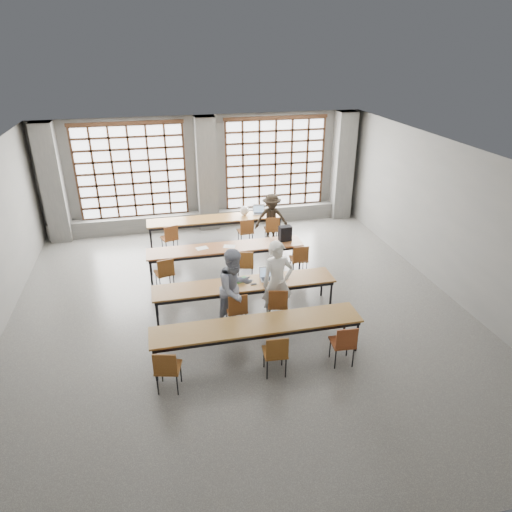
{
  "coord_description": "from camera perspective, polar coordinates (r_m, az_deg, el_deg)",
  "views": [
    {
      "loc": [
        -1.6,
        -8.6,
        5.57
      ],
      "look_at": [
        0.46,
        0.4,
        1.14
      ],
      "focal_mm": 32.0,
      "sensor_mm": 36.0,
      "label": 1
    }
  ],
  "objects": [
    {
      "name": "floor",
      "position": [
        10.37,
        -2.0,
        -6.89
      ],
      "size": [
        11.0,
        11.0,
        0.0
      ],
      "primitive_type": "plane",
      "color": "#504F4D",
      "rests_on": "ground"
    },
    {
      "name": "ceiling",
      "position": [
        8.98,
        -2.34,
        12.29
      ],
      "size": [
        11.0,
        11.0,
        0.0
      ],
      "primitive_type": "plane",
      "rotation": [
        3.14,
        0.0,
        0.0
      ],
      "color": "silver",
      "rests_on": "floor"
    },
    {
      "name": "wall_back",
      "position": [
        14.69,
        -6.32,
        10.39
      ],
      "size": [
        10.0,
        0.0,
        10.0
      ],
      "primitive_type": "plane",
      "rotation": [
        1.57,
        0.0,
        0.0
      ],
      "color": "#5F5F5C",
      "rests_on": "floor"
    },
    {
      "name": "wall_front",
      "position": [
        5.17,
        10.52,
        -22.55
      ],
      "size": [
        10.0,
        0.0,
        10.0
      ],
      "primitive_type": "plane",
      "rotation": [
        -1.57,
        0.0,
        0.0
      ],
      "color": "#5F5F5C",
      "rests_on": "floor"
    },
    {
      "name": "wall_right",
      "position": [
        11.49,
        23.19,
        4.08
      ],
      "size": [
        0.0,
        11.0,
        11.0
      ],
      "primitive_type": "plane",
      "rotation": [
        1.57,
        0.0,
        -1.57
      ],
      "color": "#5F5F5C",
      "rests_on": "floor"
    },
    {
      "name": "column_left",
      "position": [
        14.62,
        -24.12,
        8.25
      ],
      "size": [
        0.6,
        0.55,
        3.5
      ],
      "primitive_type": "cube",
      "color": "#585856",
      "rests_on": "floor"
    },
    {
      "name": "column_mid",
      "position": [
        14.42,
        -6.17,
        10.11
      ],
      "size": [
        0.6,
        0.55,
        3.5
      ],
      "primitive_type": "cube",
      "color": "#585856",
      "rests_on": "floor"
    },
    {
      "name": "column_right",
      "position": [
        15.58,
        10.77,
        10.98
      ],
      "size": [
        0.6,
        0.55,
        3.5
      ],
      "primitive_type": "cube",
      "color": "#585856",
      "rests_on": "floor"
    },
    {
      "name": "window_left",
      "position": [
        14.5,
        -15.29,
        10.07
      ],
      "size": [
        3.32,
        0.12,
        3.0
      ],
      "color": "white",
      "rests_on": "wall_back"
    },
    {
      "name": "window_right",
      "position": [
        14.99,
        2.42,
        11.43
      ],
      "size": [
        3.32,
        0.12,
        3.0
      ],
      "color": "white",
      "rests_on": "wall_back"
    },
    {
      "name": "sill_ledge",
      "position": [
        14.96,
        -5.95,
        4.65
      ],
      "size": [
        9.8,
        0.35,
        0.5
      ],
      "primitive_type": "cube",
      "color": "#585856",
      "rests_on": "floor"
    },
    {
      "name": "desk_row_a",
      "position": [
        13.68,
        -5.12,
        4.49
      ],
      "size": [
        4.0,
        0.7,
        0.73
      ],
      "color": "brown",
      "rests_on": "floor"
    },
    {
      "name": "desk_row_b",
      "position": [
        11.74,
        -3.82,
        0.87
      ],
      "size": [
        4.0,
        0.7,
        0.73
      ],
      "color": "brown",
      "rests_on": "floor"
    },
    {
      "name": "desk_row_c",
      "position": [
        10.01,
        -1.43,
        -3.74
      ],
      "size": [
        4.0,
        0.7,
        0.73
      ],
      "color": "brown",
      "rests_on": "floor"
    },
    {
      "name": "desk_row_d",
      "position": [
        8.67,
        0.16,
        -8.83
      ],
      "size": [
        4.0,
        0.7,
        0.73
      ],
      "color": "brown",
      "rests_on": "floor"
    },
    {
      "name": "chair_back_left",
      "position": [
        13.05,
        -10.69,
        2.46
      ],
      "size": [
        0.53,
        0.53,
        0.88
      ],
      "color": "brown",
      "rests_on": "floor"
    },
    {
      "name": "chair_back_mid",
      "position": [
        13.27,
        -1.26,
        3.32
      ],
      "size": [
        0.44,
        0.45,
        0.88
      ],
      "color": "brown",
      "rests_on": "floor"
    },
    {
      "name": "chair_back_right",
      "position": [
        13.44,
        2.03,
        3.61
      ],
      "size": [
        0.47,
        0.47,
        0.88
      ],
      "color": "brown",
      "rests_on": "floor"
    },
    {
      "name": "chair_mid_left",
      "position": [
        11.12,
        -11.32,
        -1.82
      ],
      "size": [
        0.51,
        0.51,
        0.88
      ],
      "color": "brown",
      "rests_on": "floor"
    },
    {
      "name": "chair_mid_centre",
      "position": [
        11.3,
        -1.36,
        -0.83
      ],
      "size": [
        0.5,
        0.5,
        0.88
      ],
      "color": "brown",
      "rests_on": "floor"
    },
    {
      "name": "chair_mid_right",
      "position": [
        11.63,
        5.47,
        -0.14
      ],
      "size": [
        0.45,
        0.45,
        0.88
      ],
      "color": "brown",
      "rests_on": "floor"
    },
    {
      "name": "chair_front_left",
      "position": [
        9.49,
        -2.42,
        -6.42
      ],
      "size": [
        0.44,
        0.44,
        0.88
      ],
      "color": "brown",
      "rests_on": "floor"
    },
    {
      "name": "chair_front_right",
      "position": [
        9.66,
        2.74,
        -5.79
      ],
      "size": [
        0.5,
        0.5,
        0.88
      ],
      "color": "brown",
      "rests_on": "floor"
    },
    {
      "name": "chair_near_left",
      "position": [
        8.09,
        -11.07,
        -13.41
      ],
      "size": [
        0.51,
        0.51,
        0.88
      ],
      "color": "brown",
      "rests_on": "floor"
    },
    {
      "name": "chair_near_mid",
      "position": [
        8.29,
        2.5,
        -11.78
      ],
      "size": [
        0.45,
        0.46,
        0.88
      ],
      "color": "brown",
      "rests_on": "floor"
    },
    {
      "name": "chair_near_right",
      "position": [
        8.67,
        10.96,
        -10.41
      ],
      "size": [
        0.45,
        0.46,
        0.88
      ],
      "color": "brown",
      "rests_on": "floor"
    },
    {
      "name": "student_male",
      "position": [
        9.58,
        2.68,
        -3.39
      ],
      "size": [
        0.7,
        0.48,
        1.86
      ],
      "primitive_type": "imported",
      "rotation": [
        0.0,
        0.0,
        0.06
      ],
      "color": "white",
      "rests_on": "floor"
    },
    {
      "name": "student_female",
      "position": [
        9.42,
        -2.62,
        -4.17
      ],
      "size": [
        1.08,
        1.01,
        1.79
      ],
      "primitive_type": "imported",
      "rotation": [
        0.0,
        0.0,
        0.49
      ],
      "color": "navy",
      "rests_on": "floor"
    },
    {
      "name": "student_back",
      "position": [
        13.47,
        1.94,
        4.69
      ],
      "size": [
        1.02,
        0.63,
        1.52
      ],
      "primitive_type": "imported",
      "rotation": [
        0.0,
        0.0,
        -0.07
      ],
      "color": "black",
      "rests_on": "floor"
    },
    {
      "name": "laptop_front",
      "position": [
        10.15,
        1.49,
        -2.47
      ],
      "size": [
        0.37,
        0.31,
        0.26
      ],
      "color": "#A9A9AE",
      "rests_on": "desk_row_c"
    },
    {
      "name": "laptop_back",
      "position": [
        13.96,
        0.36,
        5.6
      ],
      "size": [
        0.41,
        0.36,
        0.26
      ],
      "color": "#BAB9BF",
      "rests_on": "desk_row_a"
    },
    {
      "name": "mouse",
      "position": [
        10.15,
        3.85,
        -2.78
      ],
      "size": [
        0.11,
        0.08,
        0.04
      ],
      "primitive_type": "ellipsoid",
      "rotation": [
        0.0,
        0.0,
        0.16
      ],
      "color": "silver",
      "rests_on": "desk_row_c"
    },
    {
      "name": "green_box",
      "position": [
        10.01,
        -1.81,
        -3.0
      ],
      "size": [
        0.27,
        0.18,
        0.09
      ],
      "primitive_type": "cube",
      "rotation": [
        0.0,
        0.0,
        0.41
      ],
      "color": "#2B853C",
      "rests_on": "desk_row_c"
    },
    {
      "name": "phone",
      "position": [
        9.92,
        -0.3,
        -3.53
      ],
      "size": [
        0.13,
        0.06,
        0.01
      ],
      "primitive_type": "cube",
      "rotation": [
        0.0,
        0.0,
        0.01
      ],
      "color": "black",
      "rests_on": "desk_row_c"
    },
    {
      "name": "paper_sheet_a",
      "position": [
        11.69,
        -6.77,
        0.99
      ],
      "size": [
        0.34,
        0.28,
        0.0
      ],
      "primitive_type": "cube",
      "rotation": [
        0.0,
        0.0,
        0.25
      ],
      "color": "white",
      "rests_on": "desk_row_b"
    },
    {
      "name": "paper_sheet_c",
      "position": [
        11.73,
        -3.35,
        1.21
      ],
      "size": [
        0.35,
        0.29,
        0.0
      ],
      "primitive_type": "cube",
      "rotation": [
        0.0,
        0.0,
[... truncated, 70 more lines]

